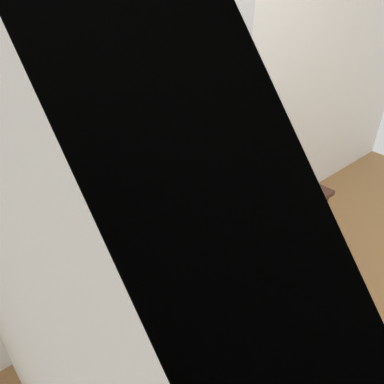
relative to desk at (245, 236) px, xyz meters
The scene contains 12 objects.
ground_plane 0.56m from the desk, behind, with size 6.00×6.00×0.00m, color olive.
wall_back 1.06m from the desk, 132.40° to the left, with size 6.00×0.06×2.60m.
desk is the anchor object (origin of this frame).
book_stack_tall 0.66m from the desk, 159.92° to the left, with size 0.26×0.20×0.25m.
book_stack_keyboard_riser 0.64m from the desk, behind, with size 0.23×0.17×0.15m.
book_stack_side 0.42m from the desk, 54.11° to the left, with size 0.25×0.20×0.11m.
laptop 0.81m from the desk, 153.91° to the left, with size 0.31×0.28×0.23m.
keyboard 0.69m from the desk, behind, with size 0.42×0.14×0.02m, color black.
computer_mouse 0.35m from the desk, 126.82° to the right, with size 0.06×0.10×0.04m, color #A5A8AD.
mug 1.06m from the desk, behind, with size 0.11×0.08×0.09m.
water_bottle 0.45m from the desk, ahead, with size 0.06×0.06×0.19m, color black.
cell_phone 0.42m from the desk, 139.00° to the right, with size 0.07×0.14×0.01m, color black.
Camera 1 is at (-1.01, -1.14, 1.83)m, focal length 34.33 mm.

